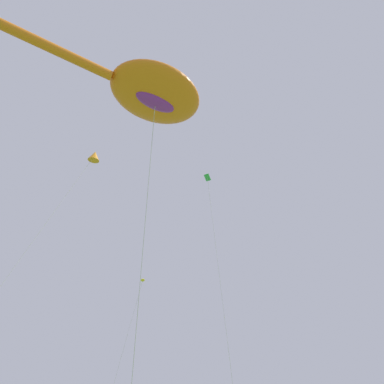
# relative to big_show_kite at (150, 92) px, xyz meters

# --- Properties ---
(big_show_kite) EXTENTS (11.99, 5.50, 16.04)m
(big_show_kite) POSITION_rel_big_show_kite_xyz_m (0.00, 0.00, 0.00)
(big_show_kite) COLOR orange
(big_show_kite) RESTS_ON ground
(small_kite_stunt_black) EXTENTS (0.46, 1.72, 16.29)m
(small_kite_stunt_black) POSITION_rel_big_show_kite_xyz_m (8.38, 3.16, -1.56)
(small_kite_stunt_black) COLOR green
(small_kite_stunt_black) RESTS_ON ground
(small_kite_triangle_green) EXTENTS (0.74, 4.04, 13.01)m
(small_kite_triangle_green) POSITION_rel_big_show_kite_xyz_m (14.17, 17.67, -3.11)
(small_kite_triangle_green) COLOR yellow
(small_kite_triangle_green) RESTS_ON ground
(small_kite_diamond_red) EXTENTS (5.08, 1.04, 14.84)m
(small_kite_diamond_red) POSITION_rel_big_show_kite_xyz_m (0.37, 5.51, -0.97)
(small_kite_diamond_red) COLOR orange
(small_kite_diamond_red) RESTS_ON ground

